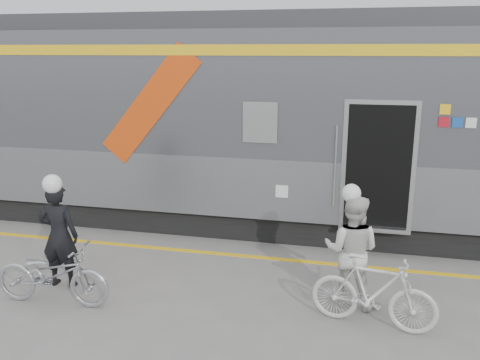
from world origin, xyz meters
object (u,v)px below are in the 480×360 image
(bicycle_right, at_px, (373,292))
(woman, at_px, (352,251))
(bicycle_left, at_px, (52,274))
(man, at_px, (59,235))

(bicycle_right, bearing_deg, woman, 38.43)
(bicycle_left, bearing_deg, man, 17.21)
(bicycle_left, relative_size, woman, 1.05)
(bicycle_left, xyz_separation_m, woman, (4.02, 0.93, 0.35))
(bicycle_left, xyz_separation_m, bicycle_right, (4.32, 0.38, 0.04))
(woman, bearing_deg, man, 15.00)
(man, height_order, woman, man)
(woman, xyz_separation_m, bicycle_right, (0.30, -0.55, -0.31))
(man, bearing_deg, bicycle_right, 175.12)
(man, height_order, bicycle_right, man)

